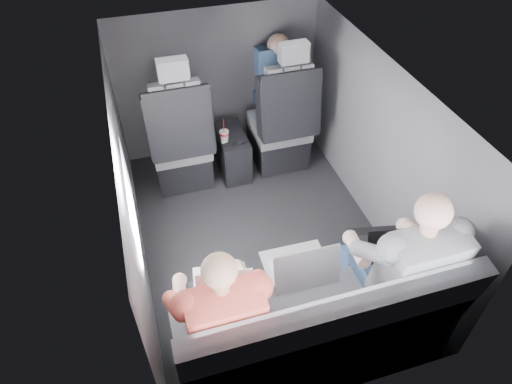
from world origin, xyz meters
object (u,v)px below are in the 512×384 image
object	(u,v)px
front_seat_left	(181,146)
rear_bench	(316,332)
passenger_rear_left	(220,313)
laptop_black	(385,243)
soda_cup	(224,136)
laptop_silver	(299,265)
laptop_white	(222,283)
passenger_front_right	(277,79)
center_console	(232,152)
front_seat_right	(282,128)
passenger_rear_right	(400,264)

from	to	relation	value
front_seat_left	rear_bench	xyz separation A→B (m)	(0.45, -1.90, -0.09)
passenger_rear_left	rear_bench	bearing A→B (deg)	-10.14
front_seat_left	laptop_black	world-z (taller)	front_seat_left
soda_cup	laptop_black	distance (m)	1.71
laptop_silver	laptop_black	world-z (taller)	laptop_silver
laptop_silver	passenger_rear_left	bearing A→B (deg)	-162.99
laptop_white	passenger_rear_left	bearing A→B (deg)	-108.05
laptop_silver	passenger_front_right	bearing A→B (deg)	74.92
passenger_front_right	passenger_rear_left	bearing A→B (deg)	-116.30
front_seat_left	passenger_rear_left	bearing A→B (deg)	-92.74
center_console	rear_bench	world-z (taller)	rear_bench
front_seat_right	laptop_white	distance (m)	1.90
front_seat_right	laptop_silver	bearing A→B (deg)	-106.23
center_console	laptop_white	size ratio (longest dim) A/B	1.45
rear_bench	laptop_white	bearing A→B (deg)	151.44
soda_cup	laptop_black	xyz separation A→B (m)	(0.60, -1.59, 0.17)
front_seat_left	laptop_silver	world-z (taller)	front_seat_left
front_seat_right	center_console	size ratio (longest dim) A/B	2.64
front_seat_right	center_console	bearing A→B (deg)	174.93
center_console	passenger_front_right	xyz separation A→B (m)	(0.48, 0.22, 0.54)
rear_bench	passenger_front_right	bearing A→B (deg)	77.37
laptop_white	passenger_front_right	bearing A→B (deg)	63.02
laptop_black	passenger_rear_right	world-z (taller)	passenger_rear_right
laptop_white	laptop_silver	xyz separation A→B (m)	(0.45, -0.01, 0.01)
passenger_rear_left	front_seat_left	bearing A→B (deg)	87.26
passenger_rear_left	laptop_silver	bearing A→B (deg)	17.01
soda_cup	passenger_rear_left	distance (m)	1.82
rear_bench	front_seat_left	bearing A→B (deg)	103.31
soda_cup	passenger_rear_right	size ratio (longest dim) A/B	0.19
passenger_front_right	laptop_black	bearing A→B (deg)	-88.89
front_seat_left	passenger_front_right	size ratio (longest dim) A/B	1.78
front_seat_right	passenger_rear_right	bearing A→B (deg)	-87.71
passenger_rear_right	passenger_front_right	bearing A→B (deg)	91.06
laptop_silver	passenger_rear_right	world-z (taller)	passenger_rear_right
rear_bench	passenger_rear_right	bearing A→B (deg)	10.29
front_seat_right	passenger_rear_left	distance (m)	2.07
passenger_rear_left	passenger_front_right	xyz separation A→B (m)	(1.02, 2.06, 0.13)
passenger_rear_right	rear_bench	bearing A→B (deg)	-169.71
laptop_black	passenger_rear_left	xyz separation A→B (m)	(-1.06, -0.17, -0.02)
rear_bench	laptop_white	size ratio (longest dim) A/B	4.84
soda_cup	laptop_white	distance (m)	1.64
center_console	soda_cup	bearing A→B (deg)	-131.72
passenger_rear_left	passenger_rear_right	xyz separation A→B (m)	(1.06, -0.00, 0.03)
passenger_rear_left	passenger_front_right	size ratio (longest dim) A/B	1.66
laptop_silver	passenger_rear_right	bearing A→B (deg)	-15.75
laptop_silver	passenger_rear_left	xyz separation A→B (m)	(-0.51, -0.15, -0.03)
soda_cup	laptop_white	size ratio (longest dim) A/B	0.73
soda_cup	passenger_front_right	bearing A→B (deg)	28.77
center_console	passenger_rear_left	distance (m)	1.97
center_console	rear_bench	distance (m)	1.94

